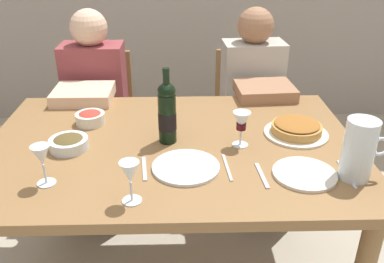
% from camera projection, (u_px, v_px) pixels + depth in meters
% --- Properties ---
extents(dining_table, '(1.50, 1.00, 0.76)m').
position_uv_depth(dining_table, '(172.00, 162.00, 1.69)').
color(dining_table, olive).
rests_on(dining_table, ground).
extents(wine_bottle, '(0.07, 0.07, 0.31)m').
position_uv_depth(wine_bottle, '(167.00, 112.00, 1.61)').
color(wine_bottle, black).
rests_on(wine_bottle, dining_table).
extents(water_pitcher, '(0.16, 0.11, 0.22)m').
position_uv_depth(water_pitcher, '(358.00, 153.00, 1.38)').
color(water_pitcher, silver).
rests_on(water_pitcher, dining_table).
extents(baked_tart, '(0.27, 0.27, 0.06)m').
position_uv_depth(baked_tart, '(296.00, 129.00, 1.70)').
color(baked_tart, silver).
rests_on(baked_tart, dining_table).
extents(salad_bowl, '(0.13, 0.13, 0.06)m').
position_uv_depth(salad_bowl, '(90.00, 117.00, 1.80)').
color(salad_bowl, silver).
rests_on(salad_bowl, dining_table).
extents(olive_bowl, '(0.15, 0.15, 0.05)m').
position_uv_depth(olive_bowl, '(69.00, 143.00, 1.59)').
color(olive_bowl, silver).
rests_on(olive_bowl, dining_table).
extents(wine_glass_left_diner, '(0.06, 0.06, 0.15)m').
position_uv_depth(wine_glass_left_diner, '(42.00, 157.00, 1.34)').
color(wine_glass_left_diner, silver).
rests_on(wine_glass_left_diner, dining_table).
extents(wine_glass_right_diner, '(0.06, 0.06, 0.14)m').
position_uv_depth(wine_glass_right_diner, '(130.00, 174.00, 1.25)').
color(wine_glass_right_diner, silver).
rests_on(wine_glass_right_diner, dining_table).
extents(wine_glass_centre, '(0.07, 0.07, 0.14)m').
position_uv_depth(wine_glass_centre, '(241.00, 123.00, 1.59)').
color(wine_glass_centre, silver).
rests_on(wine_glass_centre, dining_table).
extents(dinner_plate_left_setting, '(0.25, 0.25, 0.01)m').
position_uv_depth(dinner_plate_left_setting, '(186.00, 167.00, 1.47)').
color(dinner_plate_left_setting, silver).
rests_on(dinner_plate_left_setting, dining_table).
extents(dinner_plate_right_setting, '(0.22, 0.22, 0.01)m').
position_uv_depth(dinner_plate_right_setting, '(304.00, 174.00, 1.43)').
color(dinner_plate_right_setting, silver).
rests_on(dinner_plate_right_setting, dining_table).
extents(fork_left_setting, '(0.03, 0.16, 0.00)m').
position_uv_depth(fork_left_setting, '(144.00, 168.00, 1.47)').
color(fork_left_setting, silver).
rests_on(fork_left_setting, dining_table).
extents(knife_left_setting, '(0.02, 0.18, 0.00)m').
position_uv_depth(knife_left_setting, '(227.00, 167.00, 1.48)').
color(knife_left_setting, silver).
rests_on(knife_left_setting, dining_table).
extents(knife_right_setting, '(0.01, 0.18, 0.00)m').
position_uv_depth(knife_right_setting, '(346.00, 174.00, 1.44)').
color(knife_right_setting, silver).
rests_on(knife_right_setting, dining_table).
extents(spoon_right_setting, '(0.03, 0.16, 0.00)m').
position_uv_depth(spoon_right_setting, '(262.00, 175.00, 1.43)').
color(spoon_right_setting, silver).
rests_on(spoon_right_setting, dining_table).
extents(chair_left, '(0.40, 0.40, 0.87)m').
position_uv_depth(chair_left, '(103.00, 115.00, 2.53)').
color(chair_left, olive).
rests_on(chair_left, ground).
extents(diner_left, '(0.34, 0.50, 1.16)m').
position_uv_depth(diner_left, '(94.00, 113.00, 2.27)').
color(diner_left, '#8E3D42').
rests_on(diner_left, ground).
extents(chair_right, '(0.43, 0.43, 0.87)m').
position_uv_depth(chair_right, '(245.00, 111.00, 2.58)').
color(chair_right, olive).
rests_on(chair_right, ground).
extents(diner_right, '(0.35, 0.52, 1.16)m').
position_uv_depth(diner_right, '(255.00, 109.00, 2.31)').
color(diner_right, '#B7B2A8').
rests_on(diner_right, ground).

